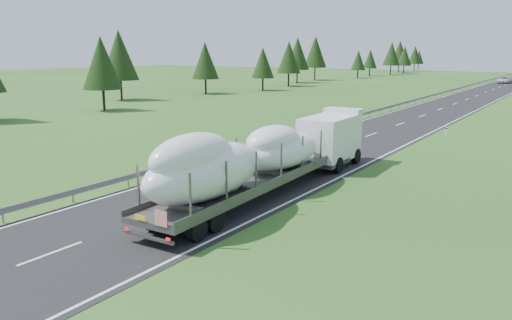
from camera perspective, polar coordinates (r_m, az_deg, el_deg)
The scene contains 6 objects.
ground at distance 28.26m, azimuth -7.13°, elevation -4.64°, with size 400.00×400.00×0.00m, color #29521B.
road_surface at distance 121.92m, azimuth 25.55°, elevation 7.31°, with size 10.00×400.00×0.02m, color black.
guardrail at distance 122.71m, azimuth 23.12°, elevation 7.82°, with size 0.10×400.00×0.76m.
tree_line_left at distance 117.99m, azimuth 2.11°, elevation 11.83°, with size 16.10×242.61×12.35m.
boat_truck at distance 28.82m, azimuth 1.14°, elevation 0.67°, with size 3.72×21.59×4.52m.
distant_van at distance 145.80m, azimuth 26.53°, elevation 8.19°, with size 2.85×6.19×1.72m, color silver.
Camera 1 is at (17.83, -20.33, 8.22)m, focal length 35.00 mm.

